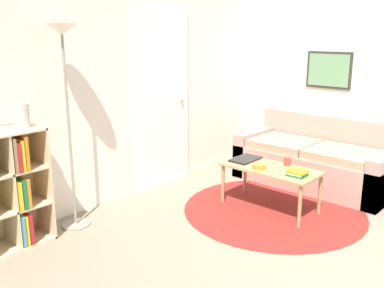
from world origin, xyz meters
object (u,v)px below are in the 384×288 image
laptop (245,159)px  cup (287,161)px  bowl (259,167)px  floor_lamp (64,64)px  vase_on_shelf (22,116)px  couch (317,161)px  coffee_table (270,172)px

laptop → cup: 0.46m
bowl → cup: cup is taller
floor_lamp → vase_on_shelf: size_ratio=9.16×
cup → couch: bearing=6.1°
floor_lamp → cup: floor_lamp is taller
bowl → couch: bearing=-2.6°
cup → coffee_table: bearing=153.3°
couch → vase_on_shelf: size_ratio=8.90×
coffee_table → bowl: 0.16m
bowl → cup: bearing=-26.3°
bowl → cup: 0.34m
laptop → cup: bearing=-72.4°
floor_lamp → cup: 2.40m
cup → vase_on_shelf: vase_on_shelf is taller
coffee_table → laptop: 0.35m
bowl → vase_on_shelf: size_ratio=0.67×
couch → coffee_table: 1.07m
couch → cup: bearing=-173.9°
cup → floor_lamp: bearing=145.4°
floor_lamp → laptop: floor_lamp is taller
couch → coffee_table: couch is taller
floor_lamp → vase_on_shelf: 0.57m
floor_lamp → couch: floor_lamp is taller
floor_lamp → couch: bearing=-23.0°
couch → laptop: couch is taller
bowl → cup: (0.30, -0.15, 0.02)m
bowl → coffee_table: bearing=-25.6°
bowl → vase_on_shelf: vase_on_shelf is taller
floor_lamp → couch: size_ratio=1.03×
coffee_table → cup: bearing=-26.7°
vase_on_shelf → floor_lamp: bearing=-7.7°
floor_lamp → coffee_table: floor_lamp is taller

